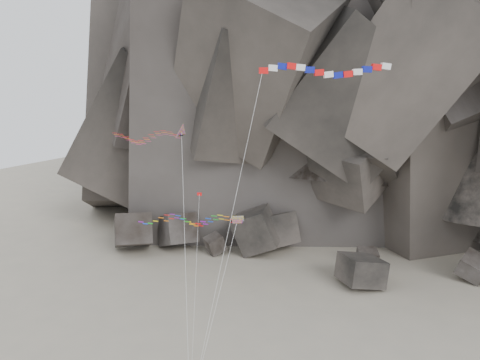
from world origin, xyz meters
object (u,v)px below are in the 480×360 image
at_px(parafoil_kite, 184,219).
at_px(banner_kite, 324,71).
at_px(delta_kite, 143,136).
at_px(pennant_kite, 197,244).

bearing_deg(parafoil_kite, banner_kite, 6.06).
distance_m(delta_kite, banner_kite, 21.35).
height_order(delta_kite, pennant_kite, delta_kite).
relative_size(banner_kite, pennant_kite, 1.71).
relative_size(banner_kite, parafoil_kite, 1.86).
xyz_separation_m(delta_kite, banner_kite, (20.23, -1.32, 6.70)).
bearing_deg(delta_kite, banner_kite, 5.81).
bearing_deg(banner_kite, pennant_kite, 172.57).
distance_m(parafoil_kite, pennant_kite, 2.82).
relative_size(delta_kite, parafoil_kite, 1.51).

